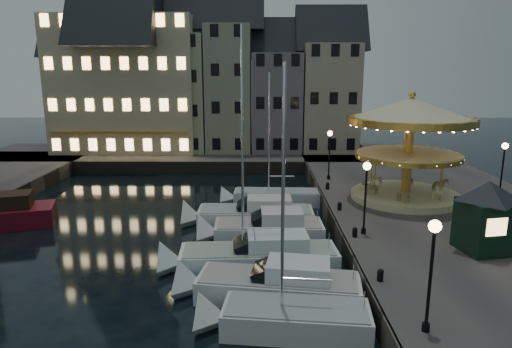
{
  "coord_description": "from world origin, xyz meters",
  "views": [
    {
      "loc": [
        1.22,
        -23.73,
        10.41
      ],
      "look_at": [
        1.0,
        8.0,
        3.2
      ],
      "focal_mm": 32.0,
      "sensor_mm": 36.0,
      "label": 1
    }
  ],
  "objects_px": {
    "bollard_d": "(328,185)",
    "motorboat_b": "(270,286)",
    "bollard_a": "(380,274)",
    "motorboat_c": "(251,257)",
    "bollard_c": "(340,206)",
    "motorboat_f": "(270,198)",
    "streetlamp_b": "(366,188)",
    "motorboat_e": "(250,215)",
    "streetlamp_a": "(432,260)",
    "streetlamp_d": "(503,163)",
    "motorboat_a": "(282,319)",
    "motorboat_d": "(262,230)",
    "streetlamp_c": "(330,148)",
    "carousel": "(410,129)",
    "ticket_kiosk": "(487,204)",
    "bollard_b": "(355,232)"
  },
  "relations": [
    {
      "from": "streetlamp_b",
      "to": "bollard_a",
      "type": "xyz_separation_m",
      "value": [
        -0.6,
        -6.0,
        -2.41
      ]
    },
    {
      "from": "bollard_d",
      "to": "motorboat_f",
      "type": "bearing_deg",
      "value": 177.55
    },
    {
      "from": "streetlamp_b",
      "to": "motorboat_c",
      "type": "relative_size",
      "value": 0.33
    },
    {
      "from": "bollard_a",
      "to": "motorboat_c",
      "type": "distance_m",
      "value": 7.13
    },
    {
      "from": "streetlamp_b",
      "to": "motorboat_f",
      "type": "bearing_deg",
      "value": 116.63
    },
    {
      "from": "streetlamp_d",
      "to": "motorboat_a",
      "type": "bearing_deg",
      "value": -137.51
    },
    {
      "from": "streetlamp_d",
      "to": "motorboat_d",
      "type": "height_order",
      "value": "streetlamp_d"
    },
    {
      "from": "motorboat_a",
      "to": "motorboat_d",
      "type": "xyz_separation_m",
      "value": [
        -0.73,
        10.33,
        0.1
      ]
    },
    {
      "from": "motorboat_a",
      "to": "carousel",
      "type": "xyz_separation_m",
      "value": [
        9.67,
        15.21,
        5.85
      ]
    },
    {
      "from": "streetlamp_a",
      "to": "bollard_a",
      "type": "bearing_deg",
      "value": 98.53
    },
    {
      "from": "streetlamp_b",
      "to": "ticket_kiosk",
      "type": "height_order",
      "value": "ticket_kiosk"
    },
    {
      "from": "motorboat_d",
      "to": "bollard_b",
      "type": "bearing_deg",
      "value": -28.93
    },
    {
      "from": "motorboat_c",
      "to": "bollard_a",
      "type": "bearing_deg",
      "value": -35.1
    },
    {
      "from": "streetlamp_c",
      "to": "bollard_c",
      "type": "height_order",
      "value": "streetlamp_c"
    },
    {
      "from": "bollard_c",
      "to": "motorboat_f",
      "type": "bearing_deg",
      "value": 128.4
    },
    {
      "from": "bollard_a",
      "to": "motorboat_e",
      "type": "height_order",
      "value": "motorboat_e"
    },
    {
      "from": "streetlamp_b",
      "to": "bollard_c",
      "type": "relative_size",
      "value": 7.32
    },
    {
      "from": "motorboat_a",
      "to": "ticket_kiosk",
      "type": "bearing_deg",
      "value": 27.33
    },
    {
      "from": "bollard_a",
      "to": "motorboat_b",
      "type": "bearing_deg",
      "value": 171.14
    },
    {
      "from": "motorboat_b",
      "to": "bollard_c",
      "type": "bearing_deg",
      "value": 63.42
    },
    {
      "from": "motorboat_a",
      "to": "streetlamp_c",
      "type": "bearing_deg",
      "value": 76.78
    },
    {
      "from": "carousel",
      "to": "motorboat_d",
      "type": "bearing_deg",
      "value": -154.84
    },
    {
      "from": "streetlamp_c",
      "to": "motorboat_f",
      "type": "height_order",
      "value": "motorboat_f"
    },
    {
      "from": "bollard_c",
      "to": "motorboat_c",
      "type": "relative_size",
      "value": 0.05
    },
    {
      "from": "bollard_d",
      "to": "motorboat_d",
      "type": "height_order",
      "value": "motorboat_d"
    },
    {
      "from": "motorboat_e",
      "to": "ticket_kiosk",
      "type": "height_order",
      "value": "ticket_kiosk"
    },
    {
      "from": "motorboat_a",
      "to": "streetlamp_a",
      "type": "bearing_deg",
      "value": -21.9
    },
    {
      "from": "motorboat_d",
      "to": "carousel",
      "type": "xyz_separation_m",
      "value": [
        10.4,
        4.88,
        5.74
      ]
    },
    {
      "from": "motorboat_c",
      "to": "motorboat_e",
      "type": "xyz_separation_m",
      "value": [
        -0.23,
        7.26,
        -0.04
      ]
    },
    {
      "from": "motorboat_c",
      "to": "motorboat_d",
      "type": "height_order",
      "value": "motorboat_c"
    },
    {
      "from": "motorboat_e",
      "to": "streetlamp_a",
      "type": "bearing_deg",
      "value": -66.64
    },
    {
      "from": "streetlamp_d",
      "to": "motorboat_f",
      "type": "relative_size",
      "value": 0.4
    },
    {
      "from": "streetlamp_b",
      "to": "bollard_d",
      "type": "height_order",
      "value": "streetlamp_b"
    },
    {
      "from": "bollard_d",
      "to": "streetlamp_b",
      "type": "bearing_deg",
      "value": -86.57
    },
    {
      "from": "bollard_d",
      "to": "motorboat_b",
      "type": "bearing_deg",
      "value": -107.73
    },
    {
      "from": "streetlamp_a",
      "to": "bollard_d",
      "type": "bearing_deg",
      "value": 91.72
    },
    {
      "from": "motorboat_c",
      "to": "ticket_kiosk",
      "type": "relative_size",
      "value": 2.99
    },
    {
      "from": "motorboat_f",
      "to": "motorboat_b",
      "type": "bearing_deg",
      "value": -91.34
    },
    {
      "from": "streetlamp_a",
      "to": "streetlamp_c",
      "type": "relative_size",
      "value": 1.0
    },
    {
      "from": "streetlamp_c",
      "to": "bollard_d",
      "type": "bearing_deg",
      "value": -99.73
    },
    {
      "from": "streetlamp_b",
      "to": "streetlamp_c",
      "type": "distance_m",
      "value": 13.5
    },
    {
      "from": "motorboat_d",
      "to": "motorboat_e",
      "type": "height_order",
      "value": "same"
    },
    {
      "from": "streetlamp_d",
      "to": "carousel",
      "type": "bearing_deg",
      "value": 177.92
    },
    {
      "from": "bollard_a",
      "to": "motorboat_d",
      "type": "height_order",
      "value": "motorboat_d"
    },
    {
      "from": "bollard_d",
      "to": "ticket_kiosk",
      "type": "relative_size",
      "value": 0.14
    },
    {
      "from": "streetlamp_b",
      "to": "motorboat_d",
      "type": "distance_m",
      "value": 7.09
    },
    {
      "from": "motorboat_c",
      "to": "bollard_d",
      "type": "bearing_deg",
      "value": 64.14
    },
    {
      "from": "bollard_c",
      "to": "motorboat_e",
      "type": "distance_m",
      "value": 6.15
    },
    {
      "from": "motorboat_a",
      "to": "bollard_c",
      "type": "bearing_deg",
      "value": 70.38
    },
    {
      "from": "bollard_b",
      "to": "motorboat_c",
      "type": "height_order",
      "value": "motorboat_c"
    }
  ]
}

